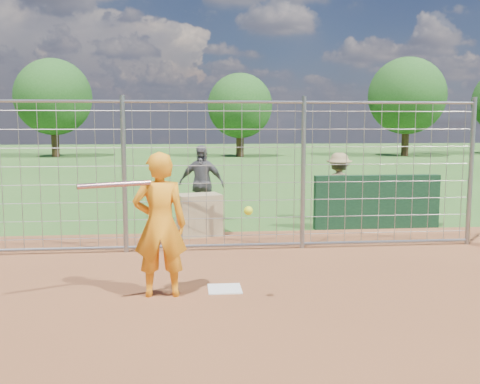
{
  "coord_description": "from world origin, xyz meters",
  "views": [
    {
      "loc": [
        -0.46,
        -6.91,
        2.14
      ],
      "look_at": [
        0.3,
        0.8,
        1.15
      ],
      "focal_mm": 40.0,
      "sensor_mm": 36.0,
      "label": 1
    }
  ],
  "objects": [
    {
      "name": "ground",
      "position": [
        0.0,
        0.0,
        0.0
      ],
      "size": [
        100.0,
        100.0,
        0.0
      ],
      "primitive_type": "plane",
      "color": "#2D591E",
      "rests_on": "ground"
    },
    {
      "name": "home_plate",
      "position": [
        0.0,
        -0.2,
        0.01
      ],
      "size": [
        0.43,
        0.43,
        0.02
      ],
      "primitive_type": "cube",
      "color": "silver",
      "rests_on": "ground"
    },
    {
      "name": "dugout_wall",
      "position": [
        3.4,
        3.6,
        0.55
      ],
      "size": [
        2.6,
        0.2,
        1.1
      ],
      "primitive_type": "cube",
      "color": "#11381E",
      "rests_on": "ground"
    },
    {
      "name": "batter",
      "position": [
        -0.81,
        -0.37,
        0.9
      ],
      "size": [
        0.67,
        0.44,
        1.81
      ],
      "primitive_type": "imported",
      "rotation": [
        0.0,
        0.0,
        3.16
      ],
      "color": "orange",
      "rests_on": "ground"
    },
    {
      "name": "bystander_b",
      "position": [
        -0.16,
        4.65,
        0.85
      ],
      "size": [
        1.06,
        0.65,
        1.69
      ],
      "primitive_type": "imported",
      "rotation": [
        0.0,
        0.0,
        -0.26
      ],
      "color": "#535257",
      "rests_on": "ground"
    },
    {
      "name": "bystander_c",
      "position": [
        2.87,
        4.54,
        0.76
      ],
      "size": [
        1.07,
        0.75,
        1.51
      ],
      "primitive_type": "imported",
      "rotation": [
        0.0,
        0.0,
        2.93
      ],
      "color": "#927A4F",
      "rests_on": "ground"
    },
    {
      "name": "equipment_bin",
      "position": [
        -0.25,
        3.26,
        0.4
      ],
      "size": [
        0.91,
        0.73,
        0.8
      ],
      "primitive_type": "cube",
      "rotation": [
        0.0,
        0.0,
        0.25
      ],
      "color": "tan",
      "rests_on": "ground"
    },
    {
      "name": "equipment_in_play",
      "position": [
        -0.93,
        -0.71,
        1.37
      ],
      "size": [
        1.99,
        0.46,
        0.38
      ],
      "color": "silver",
      "rests_on": "ground"
    },
    {
      "name": "backstop_fence",
      "position": [
        0.0,
        2.0,
        1.26
      ],
      "size": [
        9.08,
        0.08,
        2.6
      ],
      "color": "gray",
      "rests_on": "ground"
    },
    {
      "name": "tree_line",
      "position": [
        3.13,
        28.13,
        3.71
      ],
      "size": [
        44.66,
        6.72,
        6.48
      ],
      "color": "#3F2B19",
      "rests_on": "ground"
    }
  ]
}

